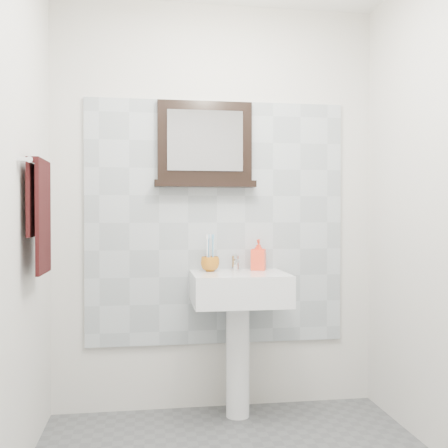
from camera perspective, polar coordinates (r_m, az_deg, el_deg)
The scene contains 10 objects.
back_wall at distance 3.26m, azimuth -0.83°, elevation 1.92°, with size 2.00×0.01×2.50m, color silver.
front_wall at distance 1.12m, azimuth 14.32°, elevation 3.76°, with size 2.00×0.01×2.50m, color silver.
splashback at distance 3.25m, azimuth -0.80°, elevation 0.16°, with size 1.60×0.02×1.50m, color #A5AEB3.
pedestal_sink at distance 3.09m, azimuth 1.65°, elevation -8.70°, with size 0.55×0.44×0.96m.
toothbrush_cup at distance 3.14m, azimuth -1.53°, elevation -4.37°, with size 0.11×0.11×0.09m, color #AF6414.
toothbrushes at distance 3.14m, azimuth -1.51°, elevation -2.92°, with size 0.05×0.04×0.21m.
soap_dispenser at distance 3.21m, azimuth 3.78°, elevation -3.34°, with size 0.09×0.09×0.19m, color #FF1E22.
framed_mirror at distance 3.24m, azimuth -2.10°, elevation 8.40°, with size 0.62×0.11×0.52m.
towel_bar at distance 2.69m, azimuth -19.60°, elevation 6.20°, with size 0.07×0.40×0.03m.
hand_towel at distance 2.68m, azimuth -19.42°, elevation 1.72°, with size 0.06×0.30×0.55m.
Camera 1 is at (-0.43, -2.13, 1.19)m, focal length 42.00 mm.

